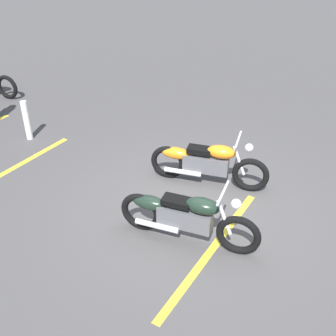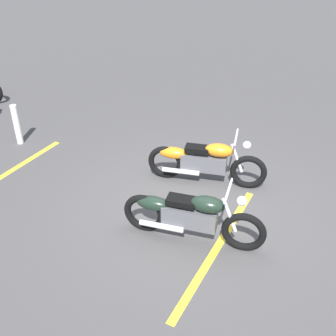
% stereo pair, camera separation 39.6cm
% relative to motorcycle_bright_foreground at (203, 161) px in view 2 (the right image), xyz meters
% --- Properties ---
extents(ground_plane, '(60.00, 60.00, 0.00)m').
position_rel_motorcycle_bright_foreground_xyz_m(ground_plane, '(-0.17, 0.79, -0.46)').
color(ground_plane, '#474444').
extents(motorcycle_bright_foreground, '(2.20, 0.77, 1.04)m').
position_rel_motorcycle_bright_foreground_xyz_m(motorcycle_bright_foreground, '(0.00, 0.00, 0.00)').
color(motorcycle_bright_foreground, black).
rests_on(motorcycle_bright_foreground, ground).
extents(motorcycle_dark_foreground, '(2.22, 0.69, 1.04)m').
position_rel_motorcycle_bright_foreground_xyz_m(motorcycle_dark_foreground, '(-0.40, 1.61, 0.00)').
color(motorcycle_dark_foreground, black).
rests_on(motorcycle_dark_foreground, ground).
extents(bollard_post, '(0.14, 0.14, 0.91)m').
position_rel_motorcycle_bright_foreground_xyz_m(bollard_post, '(4.25, 0.29, -0.01)').
color(bollard_post, white).
rests_on(bollard_post, ground).
extents(parking_stripe_near, '(0.23, 3.20, 0.01)m').
position_rel_motorcycle_bright_foreground_xyz_m(parking_stripe_near, '(-0.88, 1.58, -0.46)').
color(parking_stripe_near, yellow).
rests_on(parking_stripe_near, ground).
extents(parking_stripe_mid, '(0.23, 3.20, 0.01)m').
position_rel_motorcycle_bright_foreground_xyz_m(parking_stripe_mid, '(3.58, 1.51, -0.46)').
color(parking_stripe_mid, yellow).
rests_on(parking_stripe_mid, ground).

